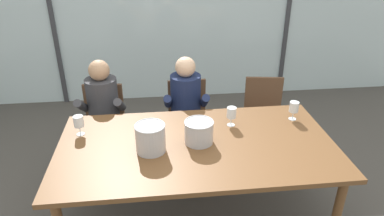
{
  "coord_description": "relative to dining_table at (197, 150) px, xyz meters",
  "views": [
    {
      "loc": [
        -0.31,
        -2.39,
        2.32
      ],
      "look_at": [
        0.0,
        0.35,
        0.93
      ],
      "focal_mm": 32.68,
      "sensor_mm": 36.0,
      "label": 1
    }
  ],
  "objects": [
    {
      "name": "window_mullion_left",
      "position": [
        -1.68,
        2.63,
        0.59
      ],
      "size": [
        0.06,
        0.06,
        2.6
      ],
      "primitive_type": "cube",
      "color": "#38383D",
      "rests_on": "ground"
    },
    {
      "name": "ground",
      "position": [
        0.0,
        1.0,
        -0.71
      ],
      "size": [
        14.0,
        14.0,
        0.0
      ],
      "primitive_type": "plane",
      "color": "#4C4742"
    },
    {
      "name": "wine_glass_by_left_taster",
      "position": [
        0.93,
        0.32,
        0.18
      ],
      "size": [
        0.08,
        0.08,
        0.17
      ],
      "color": "silver",
      "rests_on": "dining_table"
    },
    {
      "name": "chair_left_of_center",
      "position": [
        0.03,
        1.01,
        -0.2
      ],
      "size": [
        0.45,
        0.45,
        0.88
      ],
      "rotation": [
        0.0,
        0.0,
        0.03
      ],
      "color": "brown",
      "rests_on": "ground"
    },
    {
      "name": "wine_glass_near_bucket",
      "position": [
        -0.97,
        0.26,
        0.18
      ],
      "size": [
        0.08,
        0.08,
        0.17
      ],
      "color": "silver",
      "rests_on": "dining_table"
    },
    {
      "name": "ice_bucket_primary",
      "position": [
        0.02,
        0.02,
        0.16
      ],
      "size": [
        0.24,
        0.24,
        0.19
      ],
      "color": "#B7B7BC",
      "rests_on": "dining_table"
    },
    {
      "name": "dining_table",
      "position": [
        0.0,
        0.0,
        0.0
      ],
      "size": [
        2.25,
        1.2,
        0.78
      ],
      "color": "brown",
      "rests_on": "ground"
    },
    {
      "name": "window_mullion_right",
      "position": [
        1.68,
        2.63,
        0.59
      ],
      "size": [
        0.06,
        0.06,
        2.6
      ],
      "primitive_type": "cube",
      "color": "#38383D",
      "rests_on": "ground"
    },
    {
      "name": "ice_bucket_secondary",
      "position": [
        -0.37,
        -0.06,
        0.18
      ],
      "size": [
        0.24,
        0.24,
        0.23
      ],
      "color": "#B7B7BC",
      "rests_on": "dining_table"
    },
    {
      "name": "person_charcoal_jacket",
      "position": [
        -0.87,
        0.87,
        -0.02
      ],
      "size": [
        0.47,
        0.62,
        1.2
      ],
      "rotation": [
        0.0,
        0.0,
        -0.05
      ],
      "color": "#38383D",
      "rests_on": "ground"
    },
    {
      "name": "wine_glass_center_pour",
      "position": [
        0.34,
        0.27,
        0.18
      ],
      "size": [
        0.08,
        0.08,
        0.17
      ],
      "color": "silver",
      "rests_on": "dining_table"
    },
    {
      "name": "chair_near_curtain",
      "position": [
        -0.88,
        1.0,
        -0.2
      ],
      "size": [
        0.47,
        0.47,
        0.88
      ],
      "rotation": [
        0.0,
        0.0,
        -0.07
      ],
      "color": "brown",
      "rests_on": "ground"
    },
    {
      "name": "person_navy_polo",
      "position": [
        -0.0,
        0.87,
        -0.02
      ],
      "size": [
        0.48,
        0.62,
        1.2
      ],
      "rotation": [
        0.0,
        0.0,
        -0.06
      ],
      "color": "#192347",
      "rests_on": "ground"
    },
    {
      "name": "window_glass_panel",
      "position": [
        0.0,
        2.65,
        0.59
      ],
      "size": [
        7.45,
        0.03,
        2.6
      ],
      "primitive_type": "cube",
      "color": "silver",
      "rests_on": "ground"
    },
    {
      "name": "chair_center",
      "position": [
        0.89,
        1.0,
        -0.2
      ],
      "size": [
        0.5,
        0.5,
        0.88
      ],
      "rotation": [
        0.0,
        0.0,
        -0.15
      ],
      "color": "brown",
      "rests_on": "ground"
    }
  ]
}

